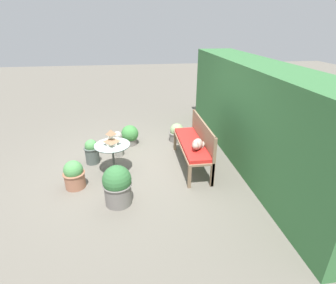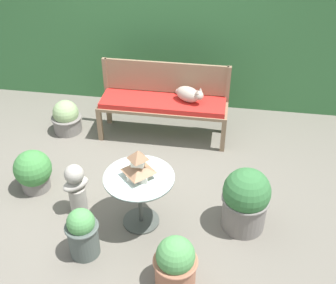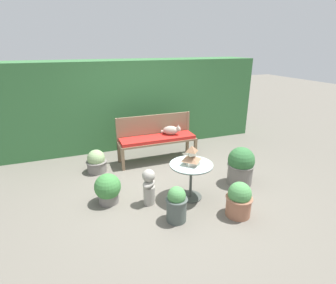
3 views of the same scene
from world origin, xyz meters
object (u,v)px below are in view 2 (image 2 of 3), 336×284
cat (189,94)px  potted_plant_patio_mid (175,263)px  potted_plant_bench_right (33,171)px  potted_plant_path_edge (246,200)px  patio_table (139,187)px  garden_bust (76,187)px  pagoda_birdhouse (138,166)px  potted_plant_table_far (82,233)px  garden_bench (163,105)px  potted_plant_hedge_corner (66,118)px

cat → potted_plant_patio_mid: cat is taller
potted_plant_bench_right → potted_plant_path_edge: bearing=-5.3°
patio_table → potted_plant_path_edge: potted_plant_path_edge is taller
cat → garden_bust: bearing=-95.3°
potted_plant_path_edge → potted_plant_patio_mid: potted_plant_path_edge is taller
potted_plant_path_edge → pagoda_birdhouse: bearing=-173.6°
pagoda_birdhouse → garden_bust: 0.83m
potted_plant_bench_right → potted_plant_table_far: (0.86, -0.83, 0.03)m
potted_plant_patio_mid → potted_plant_bench_right: bearing=149.8°
garden_bust → potted_plant_patio_mid: size_ratio=1.12×
cat → potted_plant_bench_right: size_ratio=0.80×
pagoda_birdhouse → potted_plant_bench_right: pagoda_birdhouse is taller
garden_bench → potted_plant_table_far: garden_bench is taller
pagoda_birdhouse → potted_plant_path_edge: 1.14m
pagoda_birdhouse → potted_plant_bench_right: size_ratio=0.63×
garden_bench → potted_plant_patio_mid: bearing=-77.9°
garden_bench → garden_bust: bearing=-113.2°
patio_table → potted_plant_table_far: 0.70m
garden_bench → potted_plant_table_far: bearing=-101.3°
garden_bench → potted_plant_patio_mid: (0.50, -2.33, -0.22)m
patio_table → potted_plant_table_far: size_ratio=1.29×
cat → patio_table: 1.70m
garden_bench → patio_table: bearing=-88.8°
potted_plant_patio_mid → patio_table: bearing=123.6°
potted_plant_hedge_corner → patio_table: bearing=-48.4°
patio_table → potted_plant_bench_right: 1.38m
patio_table → potted_plant_hedge_corner: (-1.37, 1.54, -0.27)m
potted_plant_patio_mid → potted_plant_table_far: 0.95m
garden_bust → potted_plant_table_far: bearing=-115.0°
patio_table → pagoda_birdhouse: (0.00, 0.00, 0.27)m
garden_bench → potted_plant_patio_mid: 2.39m
potted_plant_patio_mid → potted_plant_table_far: potted_plant_table_far is taller
potted_plant_hedge_corner → potted_plant_table_far: bearing=-65.9°
potted_plant_path_edge → potted_plant_bench_right: size_ratio=1.41×
pagoda_birdhouse → garden_bust: pagoda_birdhouse is taller
cat → potted_plant_patio_mid: (0.16, -2.36, -0.39)m
potted_plant_bench_right → potted_plant_table_far: bearing=-43.9°
pagoda_birdhouse → potted_plant_table_far: 0.82m
potted_plant_bench_right → potted_plant_hedge_corner: (-0.05, 1.21, -0.03)m
cat → pagoda_birdhouse: pagoda_birdhouse is taller
patio_table → potted_plant_hedge_corner: patio_table is taller
garden_bench → potted_plant_bench_right: bearing=-134.9°
potted_plant_path_edge → potted_plant_table_far: (-1.52, -0.61, -0.08)m
potted_plant_table_far → potted_plant_bench_right: bearing=136.1°
garden_bench → potted_plant_path_edge: potted_plant_path_edge is taller
potted_plant_patio_mid → potted_plant_table_far: (-0.92, 0.21, 0.01)m
garden_bench → potted_plant_patio_mid: size_ratio=3.11×
garden_bust → potted_plant_hedge_corner: size_ratio=1.30×
garden_bust → potted_plant_patio_mid: (1.17, -0.77, -0.06)m
potted_plant_patio_mid → potted_plant_bench_right: (-1.78, 1.04, -0.02)m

